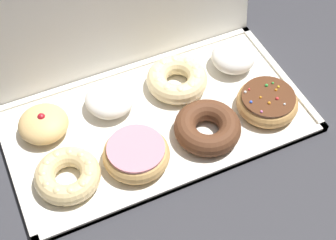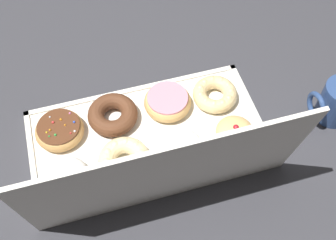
{
  "view_description": "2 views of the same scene",
  "coord_description": "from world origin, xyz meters",
  "px_view_note": "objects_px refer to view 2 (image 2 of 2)",
  "views": [
    {
      "loc": [
        -0.22,
        -0.53,
        0.73
      ],
      "look_at": [
        0.0,
        -0.04,
        0.06
      ],
      "focal_mm": 54.77,
      "sensor_mm": 36.0,
      "label": 1
    },
    {
      "loc": [
        0.1,
        0.51,
        0.84
      ],
      "look_at": [
        -0.05,
        0.0,
        0.06
      ],
      "focal_mm": 45.68,
      "sensor_mm": 36.0,
      "label": 2
    }
  ],
  "objects_px": {
    "donut_box": "(148,137)",
    "sprinkle_donut_3": "(60,130)",
    "pink_frosted_donut_1": "(168,102)",
    "jelly_filled_donut_4": "(235,132)",
    "cruller_donut_0": "(215,94)",
    "cruller_donut_6": "(124,160)",
    "powdered_filled_donut_7": "(69,175)",
    "coffee_mug": "(336,102)",
    "powdered_filled_donut_5": "(183,146)",
    "chocolate_cake_ring_donut_2": "(113,115)"
  },
  "relations": [
    {
      "from": "powdered_filled_donut_5",
      "to": "cruller_donut_6",
      "type": "relative_size",
      "value": 0.78
    },
    {
      "from": "pink_frosted_donut_1",
      "to": "coffee_mug",
      "type": "distance_m",
      "value": 0.39
    },
    {
      "from": "chocolate_cake_ring_donut_2",
      "to": "coffee_mug",
      "type": "relative_size",
      "value": 1.13
    },
    {
      "from": "powdered_filled_donut_5",
      "to": "cruller_donut_0",
      "type": "bearing_deg",
      "value": -134.41
    },
    {
      "from": "pink_frosted_donut_1",
      "to": "jelly_filled_donut_4",
      "type": "relative_size",
      "value": 1.29
    },
    {
      "from": "sprinkle_donut_3",
      "to": "cruller_donut_0",
      "type": "bearing_deg",
      "value": 179.89
    },
    {
      "from": "cruller_donut_0",
      "to": "jelly_filled_donut_4",
      "type": "height_order",
      "value": "jelly_filled_donut_4"
    },
    {
      "from": "donut_box",
      "to": "pink_frosted_donut_1",
      "type": "distance_m",
      "value": 0.1
    },
    {
      "from": "sprinkle_donut_3",
      "to": "jelly_filled_donut_4",
      "type": "bearing_deg",
      "value": 162.93
    },
    {
      "from": "pink_frosted_donut_1",
      "to": "coffee_mug",
      "type": "xyz_separation_m",
      "value": [
        -0.37,
        0.12,
        0.02
      ]
    },
    {
      "from": "powdered_filled_donut_7",
      "to": "coffee_mug",
      "type": "relative_size",
      "value": 0.82
    },
    {
      "from": "cruller_donut_0",
      "to": "powdered_filled_donut_5",
      "type": "height_order",
      "value": "powdered_filled_donut_5"
    },
    {
      "from": "donut_box",
      "to": "chocolate_cake_ring_donut_2",
      "type": "distance_m",
      "value": 0.1
    },
    {
      "from": "donut_box",
      "to": "chocolate_cake_ring_donut_2",
      "type": "height_order",
      "value": "chocolate_cake_ring_donut_2"
    },
    {
      "from": "chocolate_cake_ring_donut_2",
      "to": "sprinkle_donut_3",
      "type": "height_order",
      "value": "same"
    },
    {
      "from": "donut_box",
      "to": "sprinkle_donut_3",
      "type": "xyz_separation_m",
      "value": [
        0.19,
        -0.06,
        0.02
      ]
    },
    {
      "from": "coffee_mug",
      "to": "donut_box",
      "type": "bearing_deg",
      "value": -7.49
    },
    {
      "from": "sprinkle_donut_3",
      "to": "coffee_mug",
      "type": "distance_m",
      "value": 0.63
    },
    {
      "from": "cruller_donut_0",
      "to": "pink_frosted_donut_1",
      "type": "distance_m",
      "value": 0.12
    },
    {
      "from": "donut_box",
      "to": "coffee_mug",
      "type": "relative_size",
      "value": 5.19
    },
    {
      "from": "cruller_donut_0",
      "to": "cruller_donut_6",
      "type": "bearing_deg",
      "value": 24.96
    },
    {
      "from": "pink_frosted_donut_1",
      "to": "cruller_donut_0",
      "type": "bearing_deg",
      "value": 175.86
    },
    {
      "from": "cruller_donut_6",
      "to": "powdered_filled_donut_7",
      "type": "height_order",
      "value": "powdered_filled_donut_7"
    },
    {
      "from": "cruller_donut_6",
      "to": "sprinkle_donut_3",
      "type": "bearing_deg",
      "value": -43.23
    },
    {
      "from": "chocolate_cake_ring_donut_2",
      "to": "jelly_filled_donut_4",
      "type": "relative_size",
      "value": 1.34
    },
    {
      "from": "chocolate_cake_ring_donut_2",
      "to": "cruller_donut_6",
      "type": "bearing_deg",
      "value": 89.76
    },
    {
      "from": "donut_box",
      "to": "cruller_donut_0",
      "type": "bearing_deg",
      "value": -162.25
    },
    {
      "from": "donut_box",
      "to": "powdered_filled_donut_7",
      "type": "distance_m",
      "value": 0.2
    },
    {
      "from": "donut_box",
      "to": "jelly_filled_donut_4",
      "type": "xyz_separation_m",
      "value": [
        -0.19,
        0.06,
        0.03
      ]
    },
    {
      "from": "cruller_donut_0",
      "to": "powdered_filled_donut_5",
      "type": "xyz_separation_m",
      "value": [
        0.12,
        0.12,
        0.0
      ]
    },
    {
      "from": "cruller_donut_0",
      "to": "donut_box",
      "type": "bearing_deg",
      "value": 17.75
    },
    {
      "from": "donut_box",
      "to": "sprinkle_donut_3",
      "type": "height_order",
      "value": "sprinkle_donut_3"
    },
    {
      "from": "cruller_donut_6",
      "to": "powdered_filled_donut_7",
      "type": "bearing_deg",
      "value": 2.2
    },
    {
      "from": "jelly_filled_donut_4",
      "to": "donut_box",
      "type": "bearing_deg",
      "value": -16.77
    },
    {
      "from": "cruller_donut_0",
      "to": "cruller_donut_6",
      "type": "xyz_separation_m",
      "value": [
        0.25,
        0.12,
        0.0
      ]
    },
    {
      "from": "pink_frosted_donut_1",
      "to": "cruller_donut_6",
      "type": "relative_size",
      "value": 0.99
    },
    {
      "from": "powdered_filled_donut_5",
      "to": "coffee_mug",
      "type": "relative_size",
      "value": 0.86
    },
    {
      "from": "sprinkle_donut_3",
      "to": "cruller_donut_6",
      "type": "relative_size",
      "value": 0.98
    },
    {
      "from": "donut_box",
      "to": "sprinkle_donut_3",
      "type": "distance_m",
      "value": 0.2
    },
    {
      "from": "pink_frosted_donut_1",
      "to": "powdered_filled_donut_7",
      "type": "distance_m",
      "value": 0.28
    },
    {
      "from": "sprinkle_donut_3",
      "to": "powdered_filled_donut_5",
      "type": "xyz_separation_m",
      "value": [
        -0.25,
        0.12,
        0.0
      ]
    },
    {
      "from": "powdered_filled_donut_7",
      "to": "sprinkle_donut_3",
      "type": "bearing_deg",
      "value": -88.64
    },
    {
      "from": "sprinkle_donut_3",
      "to": "donut_box",
      "type": "bearing_deg",
      "value": 162.63
    },
    {
      "from": "powdered_filled_donut_7",
      "to": "cruller_donut_6",
      "type": "bearing_deg",
      "value": -177.8
    },
    {
      "from": "cruller_donut_6",
      "to": "coffee_mug",
      "type": "relative_size",
      "value": 1.11
    },
    {
      "from": "cruller_donut_6",
      "to": "cruller_donut_0",
      "type": "bearing_deg",
      "value": -155.04
    },
    {
      "from": "sprinkle_donut_3",
      "to": "powdered_filled_donut_5",
      "type": "distance_m",
      "value": 0.28
    },
    {
      "from": "chocolate_cake_ring_donut_2",
      "to": "powdered_filled_donut_7",
      "type": "height_order",
      "value": "powdered_filled_donut_7"
    },
    {
      "from": "chocolate_cake_ring_donut_2",
      "to": "cruller_donut_6",
      "type": "distance_m",
      "value": 0.12
    },
    {
      "from": "donut_box",
      "to": "chocolate_cake_ring_donut_2",
      "type": "relative_size",
      "value": 4.58
    }
  ]
}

